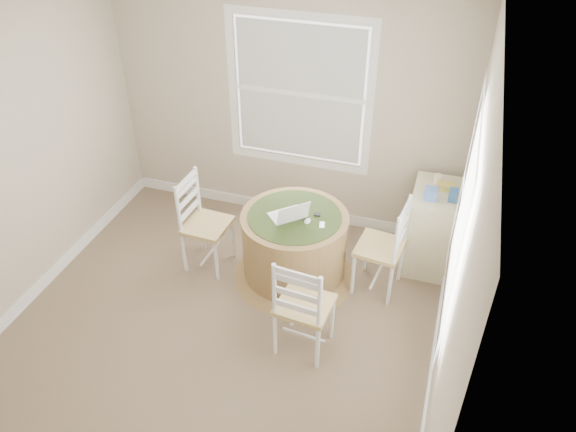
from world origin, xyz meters
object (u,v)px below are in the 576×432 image
(chair_left, at_px, (207,225))
(corner_chest, at_px, (433,228))
(chair_right, at_px, (380,247))
(laptop, at_px, (289,215))
(round_table, at_px, (294,244))
(chair_near, at_px, (305,304))

(chair_left, bearing_deg, corner_chest, -68.89)
(chair_right, bearing_deg, corner_chest, 146.33)
(chair_left, distance_m, chair_right, 1.63)
(chair_left, xyz_separation_m, laptop, (0.80, 0.05, 0.26))
(round_table, relative_size, chair_near, 1.23)
(chair_near, relative_size, laptop, 2.34)
(chair_left, relative_size, corner_chest, 1.12)
(round_table, xyz_separation_m, chair_near, (0.34, -0.82, 0.09))
(round_table, relative_size, laptop, 2.87)
(laptop, distance_m, corner_chest, 1.43)
(round_table, relative_size, chair_right, 1.23)
(chair_right, bearing_deg, chair_near, -19.07)
(round_table, distance_m, corner_chest, 1.34)
(chair_right, bearing_deg, round_table, -76.99)
(chair_right, bearing_deg, laptop, -74.81)
(laptop, bearing_deg, chair_left, -39.99)
(laptop, bearing_deg, corner_chest, 162.73)
(round_table, height_order, chair_left, chair_left)
(round_table, bearing_deg, laptop, -151.81)
(chair_right, relative_size, laptop, 2.34)
(chair_near, relative_size, corner_chest, 1.12)
(chair_left, height_order, laptop, chair_left)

